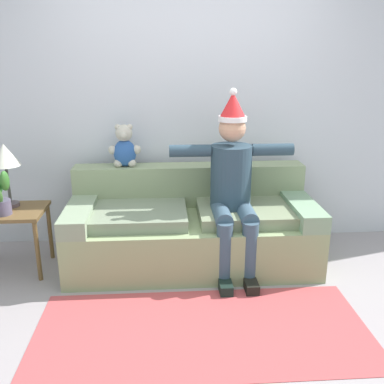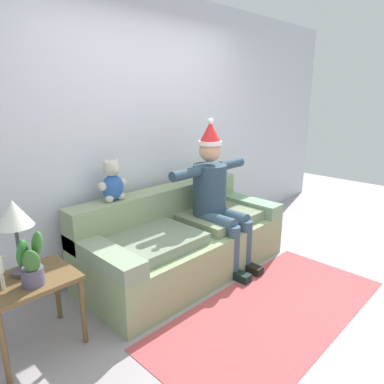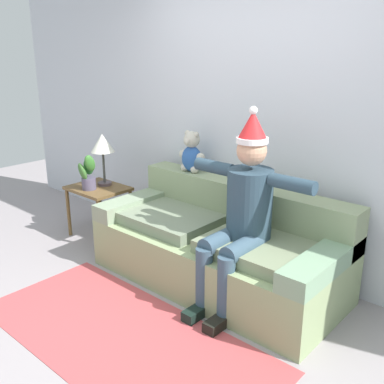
# 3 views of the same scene
# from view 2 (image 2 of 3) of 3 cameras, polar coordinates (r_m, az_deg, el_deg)

# --- Properties ---
(ground_plane) EXTENTS (10.00, 10.00, 0.00)m
(ground_plane) POSITION_cam_2_polar(r_m,az_deg,el_deg) (3.12, 12.05, -18.26)
(ground_plane) COLOR #999094
(back_wall) EXTENTS (7.00, 0.10, 2.70)m
(back_wall) POSITION_cam_2_polar(r_m,az_deg,el_deg) (3.65, -7.80, 9.78)
(back_wall) COLOR silver
(back_wall) RESTS_ON ground_plane
(couch) EXTENTS (2.08, 0.93, 0.79)m
(couch) POSITION_cam_2_polar(r_m,az_deg,el_deg) (3.52, -1.62, -7.87)
(couch) COLOR #899D6D
(couch) RESTS_ON ground_plane
(person_seated) EXTENTS (1.02, 0.77, 1.50)m
(person_seated) POSITION_cam_2_polar(r_m,az_deg,el_deg) (3.48, 4.03, -0.38)
(person_seated) COLOR #2B4150
(person_seated) RESTS_ON ground_plane
(teddy_bear) EXTENTS (0.29, 0.17, 0.38)m
(teddy_bear) POSITION_cam_2_polar(r_m,az_deg,el_deg) (3.19, -12.89, 1.58)
(teddy_bear) COLOR #2B559E
(teddy_bear) RESTS_ON couch
(side_table) EXTENTS (0.58, 0.46, 0.54)m
(side_table) POSITION_cam_2_polar(r_m,az_deg,el_deg) (2.67, -25.01, -14.25)
(side_table) COLOR brown
(side_table) RESTS_ON ground_plane
(table_lamp) EXTENTS (0.24, 0.24, 0.53)m
(table_lamp) POSITION_cam_2_polar(r_m,az_deg,el_deg) (2.56, -27.17, -3.71)
(table_lamp) COLOR #4E3F45
(table_lamp) RESTS_ON side_table
(potted_plant) EXTENTS (0.19, 0.22, 0.38)m
(potted_plant) POSITION_cam_2_polar(r_m,az_deg,el_deg) (2.47, -24.85, -10.45)
(potted_plant) COLOR #534C64
(potted_plant) RESTS_ON side_table
(candle_tall) EXTENTS (0.04, 0.04, 0.22)m
(candle_tall) POSITION_cam_2_polar(r_m,az_deg,el_deg) (2.52, -28.92, -11.02)
(candle_tall) COLOR beige
(candle_tall) RESTS_ON side_table
(area_rug) EXTENTS (2.22, 1.01, 0.01)m
(area_rug) POSITION_cam_2_polar(r_m,az_deg,el_deg) (3.09, 13.06, -18.59)
(area_rug) COLOR #B84A4D
(area_rug) RESTS_ON ground_plane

